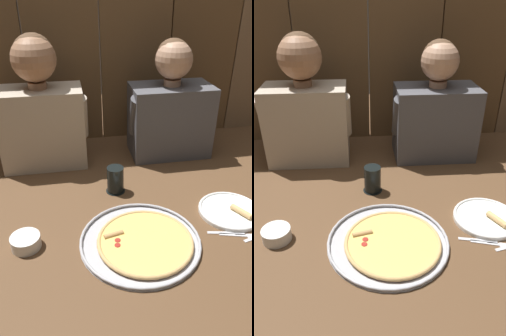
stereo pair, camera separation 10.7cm
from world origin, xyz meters
TOP-DOWN VIEW (x-y plane):
  - ground_plane at (0.00, 0.00)m, footprint 3.20×3.20m
  - pizza_tray at (0.02, -0.10)m, footprint 0.41×0.41m
  - dinner_plate at (0.39, -0.00)m, footprint 0.24×0.24m
  - drinking_glass at (-0.02, 0.23)m, footprint 0.08×0.08m
  - dipping_bowl at (-0.36, -0.05)m, footprint 0.10×0.10m
  - table_fork at (0.33, -0.11)m, footprint 0.13×0.04m
  - table_knife at (0.37, -0.13)m, footprint 0.15×0.06m
  - diner_left at (-0.31, 0.54)m, footprint 0.41×0.22m
  - diner_right at (0.31, 0.54)m, footprint 0.42×0.23m
  - wooden_backdrop_wall at (-0.00, 0.80)m, footprint 2.19×0.03m

SIDE VIEW (x-z plane):
  - ground_plane at x=0.00m, z-range 0.00..0.00m
  - table_knife at x=0.37m, z-range 0.00..0.00m
  - table_fork at x=0.33m, z-range 0.00..0.01m
  - dinner_plate at x=0.39m, z-range -0.01..0.03m
  - pizza_tray at x=0.02m, z-range 0.00..0.02m
  - dipping_bowl at x=-0.36m, z-range 0.00..0.05m
  - drinking_glass at x=-0.02m, z-range 0.00..0.11m
  - diner_right at x=0.31m, z-range -0.04..0.52m
  - diner_left at x=-0.31m, z-range -0.02..0.57m
  - wooden_backdrop_wall at x=0.00m, z-range 0.00..1.29m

